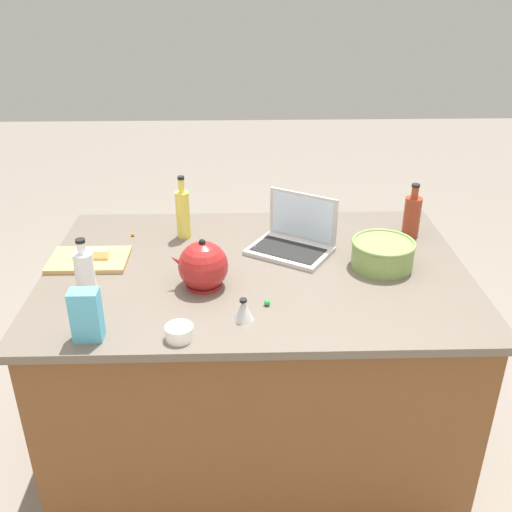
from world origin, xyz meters
name	(u,v)px	position (x,y,z in m)	size (l,w,h in m)	color
ground_plane	(256,443)	(0.00, 0.00, 0.00)	(12.00, 12.00, 0.00)	slate
island_counter	(256,362)	(0.00, 0.00, 0.45)	(1.61, 1.09, 0.90)	brown
laptop	(294,239)	(-0.16, -0.15, 0.95)	(0.38, 0.36, 0.22)	#B7B7BC
mixing_bowl_large	(382,253)	(-0.48, 0.00, 0.96)	(0.24, 0.24, 0.11)	#72934C
bottle_oil	(183,213)	(0.30, -0.29, 1.01)	(0.06, 0.06, 0.27)	#DBC64C
bottle_vinegar	(85,271)	(0.60, 0.16, 0.98)	(0.07, 0.07, 0.21)	white
bottle_soy	(412,216)	(-0.67, -0.27, 0.99)	(0.07, 0.07, 0.23)	maroon
kettle	(203,266)	(0.19, 0.13, 0.98)	(0.21, 0.18, 0.20)	maroon
cutting_board	(89,260)	(0.65, -0.07, 0.91)	(0.30, 0.21, 0.02)	tan
butter_stick_left	(95,254)	(0.62, -0.07, 0.94)	(0.11, 0.04, 0.04)	#F4E58C
ramekin_small	(179,332)	(0.25, 0.46, 0.92)	(0.09, 0.09, 0.04)	white
ramekin_medium	(290,218)	(-0.16, -0.42, 0.93)	(0.10, 0.10, 0.05)	beige
kitchen_timer	(243,310)	(0.05, 0.36, 0.94)	(0.07, 0.07, 0.08)	#B2B2B7
candy_bag	(86,315)	(0.53, 0.45, 0.99)	(0.09, 0.06, 0.17)	#4CA5CC
candy_0	(133,235)	(0.52, -0.30, 0.91)	(0.02, 0.02, 0.02)	orange
candy_1	(267,257)	(-0.05, -0.07, 0.91)	(0.01, 0.01, 0.01)	yellow
candy_2	(254,248)	(0.00, -0.15, 0.91)	(0.02, 0.02, 0.02)	#CC3399
candy_3	(267,303)	(-0.03, 0.28, 0.91)	(0.02, 0.02, 0.02)	green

